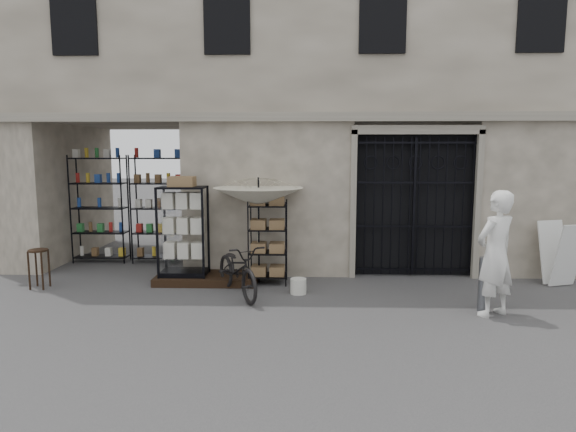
{
  "coord_description": "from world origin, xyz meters",
  "views": [
    {
      "loc": [
        -0.53,
        -7.69,
        2.55
      ],
      "look_at": [
        -0.8,
        1.4,
        1.35
      ],
      "focal_mm": 30.0,
      "sensor_mm": 36.0,
      "label": 1
    }
  ],
  "objects_px": {
    "bicycle": "(238,295)",
    "display_cabinet": "(183,236)",
    "market_umbrella": "(258,192)",
    "white_bucket": "(298,286)",
    "easel_sign": "(560,254)",
    "shopkeeper": "(492,315)",
    "steel_bollard": "(483,285)",
    "wire_rack": "(268,243)",
    "wooden_stool": "(39,268)"
  },
  "relations": [
    {
      "from": "wooden_stool",
      "to": "shopkeeper",
      "type": "bearing_deg",
      "value": -9.27
    },
    {
      "from": "market_umbrella",
      "to": "bicycle",
      "type": "xyz_separation_m",
      "value": [
        -0.31,
        -0.86,
        -1.79
      ]
    },
    {
      "from": "wire_rack",
      "to": "shopkeeper",
      "type": "height_order",
      "value": "wire_rack"
    },
    {
      "from": "white_bucket",
      "to": "wooden_stool",
      "type": "height_order",
      "value": "wooden_stool"
    },
    {
      "from": "display_cabinet",
      "to": "market_umbrella",
      "type": "relative_size",
      "value": 0.76
    },
    {
      "from": "white_bucket",
      "to": "easel_sign",
      "type": "relative_size",
      "value": 0.24
    },
    {
      "from": "white_bucket",
      "to": "easel_sign",
      "type": "bearing_deg",
      "value": 7.89
    },
    {
      "from": "shopkeeper",
      "to": "bicycle",
      "type": "bearing_deg",
      "value": -43.07
    },
    {
      "from": "bicycle",
      "to": "display_cabinet",
      "type": "bearing_deg",
      "value": 117.31
    },
    {
      "from": "display_cabinet",
      "to": "wire_rack",
      "type": "relative_size",
      "value": 1.16
    },
    {
      "from": "easel_sign",
      "to": "bicycle",
      "type": "bearing_deg",
      "value": 170.32
    },
    {
      "from": "wire_rack",
      "to": "white_bucket",
      "type": "bearing_deg",
      "value": -73.68
    },
    {
      "from": "wire_rack",
      "to": "easel_sign",
      "type": "xyz_separation_m",
      "value": [
        5.63,
        -0.01,
        -0.17
      ]
    },
    {
      "from": "steel_bollard",
      "to": "display_cabinet",
      "type": "bearing_deg",
      "value": 163.06
    },
    {
      "from": "white_bucket",
      "to": "bicycle",
      "type": "height_order",
      "value": "bicycle"
    },
    {
      "from": "bicycle",
      "to": "steel_bollard",
      "type": "height_order",
      "value": "bicycle"
    },
    {
      "from": "display_cabinet",
      "to": "white_bucket",
      "type": "xyz_separation_m",
      "value": [
        2.26,
        -0.69,
        -0.8
      ]
    },
    {
      "from": "shopkeeper",
      "to": "easel_sign",
      "type": "xyz_separation_m",
      "value": [
        1.96,
        1.78,
        0.63
      ]
    },
    {
      "from": "display_cabinet",
      "to": "white_bucket",
      "type": "relative_size",
      "value": 6.55
    },
    {
      "from": "market_umbrella",
      "to": "wooden_stool",
      "type": "xyz_separation_m",
      "value": [
        -4.12,
        -0.52,
        -1.4
      ]
    },
    {
      "from": "white_bucket",
      "to": "shopkeeper",
      "type": "height_order",
      "value": "white_bucket"
    },
    {
      "from": "market_umbrella",
      "to": "wooden_stool",
      "type": "relative_size",
      "value": 3.34
    },
    {
      "from": "wooden_stool",
      "to": "shopkeeper",
      "type": "xyz_separation_m",
      "value": [
        7.97,
        -1.3,
        -0.39
      ]
    },
    {
      "from": "market_umbrella",
      "to": "bicycle",
      "type": "bearing_deg",
      "value": -109.63
    },
    {
      "from": "steel_bollard",
      "to": "wooden_stool",
      "type": "bearing_deg",
      "value": 171.86
    },
    {
      "from": "easel_sign",
      "to": "shopkeeper",
      "type": "bearing_deg",
      "value": -155.03
    },
    {
      "from": "display_cabinet",
      "to": "easel_sign",
      "type": "bearing_deg",
      "value": 5.31
    },
    {
      "from": "steel_bollard",
      "to": "market_umbrella",
      "type": "bearing_deg",
      "value": 156.37
    },
    {
      "from": "wooden_stool",
      "to": "easel_sign",
      "type": "xyz_separation_m",
      "value": [
        9.93,
        0.48,
        0.23
      ]
    },
    {
      "from": "white_bucket",
      "to": "wire_rack",
      "type": "bearing_deg",
      "value": 130.47
    },
    {
      "from": "display_cabinet",
      "to": "wire_rack",
      "type": "distance_m",
      "value": 1.66
    },
    {
      "from": "steel_bollard",
      "to": "easel_sign",
      "type": "xyz_separation_m",
      "value": [
        2.05,
        1.61,
        0.18
      ]
    },
    {
      "from": "easel_sign",
      "to": "market_umbrella",
      "type": "bearing_deg",
      "value": 162.27
    },
    {
      "from": "market_umbrella",
      "to": "shopkeeper",
      "type": "relative_size",
      "value": 1.26
    },
    {
      "from": "white_bucket",
      "to": "bicycle",
      "type": "relative_size",
      "value": 0.16
    },
    {
      "from": "market_umbrella",
      "to": "white_bucket",
      "type": "bearing_deg",
      "value": -43.26
    },
    {
      "from": "bicycle",
      "to": "easel_sign",
      "type": "distance_m",
      "value": 6.2
    },
    {
      "from": "easel_sign",
      "to": "display_cabinet",
      "type": "bearing_deg",
      "value": 162.75
    },
    {
      "from": "wooden_stool",
      "to": "white_bucket",
      "type": "bearing_deg",
      "value": -2.54
    },
    {
      "from": "wire_rack",
      "to": "market_umbrella",
      "type": "height_order",
      "value": "market_umbrella"
    },
    {
      "from": "steel_bollard",
      "to": "shopkeeper",
      "type": "bearing_deg",
      "value": -62.89
    },
    {
      "from": "display_cabinet",
      "to": "white_bucket",
      "type": "bearing_deg",
      "value": -11.68
    },
    {
      "from": "display_cabinet",
      "to": "wooden_stool",
      "type": "distance_m",
      "value": 2.74
    },
    {
      "from": "steel_bollard",
      "to": "white_bucket",
      "type": "bearing_deg",
      "value": 163.03
    },
    {
      "from": "wire_rack",
      "to": "bicycle",
      "type": "distance_m",
      "value": 1.25
    },
    {
      "from": "bicycle",
      "to": "shopkeeper",
      "type": "xyz_separation_m",
      "value": [
        4.16,
        -0.96,
        0.0
      ]
    },
    {
      "from": "market_umbrella",
      "to": "shopkeeper",
      "type": "bearing_deg",
      "value": -25.28
    },
    {
      "from": "bicycle",
      "to": "steel_bollard",
      "type": "xyz_separation_m",
      "value": [
        4.07,
        -0.79,
        0.45
      ]
    },
    {
      "from": "display_cabinet",
      "to": "white_bucket",
      "type": "height_order",
      "value": "display_cabinet"
    },
    {
      "from": "easel_sign",
      "to": "wooden_stool",
      "type": "bearing_deg",
      "value": 165.43
    }
  ]
}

